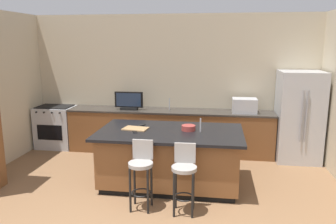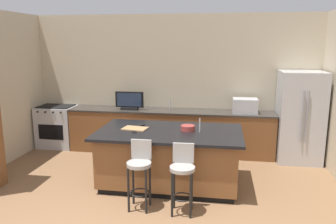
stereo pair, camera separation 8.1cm
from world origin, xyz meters
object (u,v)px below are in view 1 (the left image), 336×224
at_px(tv_monitor, 129,101).
at_px(fruit_bowl, 188,128).
at_px(kitchen_island, 170,157).
at_px(cutting_board, 136,129).
at_px(microwave, 244,106).
at_px(bar_stool_right, 184,173).
at_px(bar_stool_left, 141,169).
at_px(tv_remote, 141,125).
at_px(cell_phone, 135,132).
at_px(range_oven, 56,127).
at_px(refrigerator, 299,116).

bearing_deg(tv_monitor, fruit_bowl, -47.41).
bearing_deg(fruit_bowl, tv_monitor, 132.59).
distance_m(kitchen_island, cutting_board, 0.73).
relative_size(microwave, bar_stool_right, 0.51).
relative_size(kitchen_island, tv_monitor, 3.87).
height_order(microwave, bar_stool_right, microwave).
distance_m(tv_monitor, bar_stool_left, 2.60).
bearing_deg(tv_monitor, cutting_board, -71.39).
height_order(fruit_bowl, tv_remote, fruit_bowl).
bearing_deg(microwave, kitchen_island, -128.17).
height_order(microwave, bar_stool_left, microwave).
xyz_separation_m(bar_stool_left, fruit_bowl, (0.57, 0.92, 0.37)).
relative_size(bar_stool_left, bar_stool_right, 1.01).
bearing_deg(bar_stool_right, cutting_board, 132.84).
xyz_separation_m(kitchen_island, bar_stool_right, (0.32, -0.88, 0.10)).
bearing_deg(bar_stool_right, cell_phone, 137.97).
distance_m(microwave, cutting_board, 2.44).
xyz_separation_m(kitchen_island, tv_monitor, (-1.09, 1.57, 0.62)).
xyz_separation_m(bar_stool_left, cutting_board, (-0.29, 0.87, 0.34)).
xyz_separation_m(range_oven, fruit_bowl, (3.06, -1.55, 0.49)).
height_order(fruit_bowl, cell_phone, fruit_bowl).
bearing_deg(microwave, fruit_bowl, -122.46).
bearing_deg(bar_stool_left, range_oven, 135.49).
height_order(range_oven, fruit_bowl, fruit_bowl).
bearing_deg(tv_remote, tv_monitor, 143.82).
height_order(microwave, cell_phone, microwave).
xyz_separation_m(fruit_bowl, tv_remote, (-0.81, 0.17, -0.03)).
bearing_deg(tv_remote, bar_stool_left, -46.52).
xyz_separation_m(tv_monitor, tv_remote, (0.56, -1.33, -0.16)).
relative_size(range_oven, bar_stool_right, 0.97).
distance_m(refrigerator, cutting_board, 3.25).
height_order(kitchen_island, cell_phone, cell_phone).
height_order(microwave, tv_remote, microwave).
height_order(kitchen_island, microwave, microwave).
relative_size(kitchen_island, fruit_bowl, 10.30).
height_order(refrigerator, tv_monitor, refrigerator).
height_order(bar_stool_right, fruit_bowl, fruit_bowl).
xyz_separation_m(kitchen_island, range_oven, (-2.77, 1.62, -0.00)).
bearing_deg(microwave, cell_phone, -135.70).
height_order(cell_phone, cutting_board, cutting_board).
bearing_deg(refrigerator, range_oven, 179.07).
bearing_deg(tv_monitor, bar_stool_left, -71.49).
xyz_separation_m(bar_stool_right, tv_remote, (-0.84, 1.12, 0.35)).
height_order(range_oven, cell_phone, range_oven).
relative_size(tv_monitor, fruit_bowl, 2.66).
distance_m(bar_stool_right, cell_phone, 1.18).
bearing_deg(bar_stool_right, refrigerator, 48.92).
distance_m(range_oven, cell_phone, 2.88).
xyz_separation_m(bar_stool_left, cell_phone, (-0.26, 0.70, 0.33)).
bearing_deg(refrigerator, kitchen_island, -146.34).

